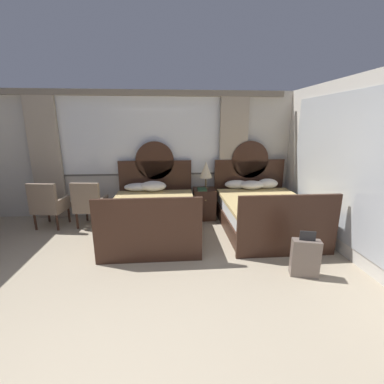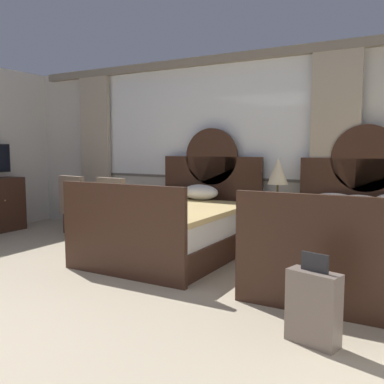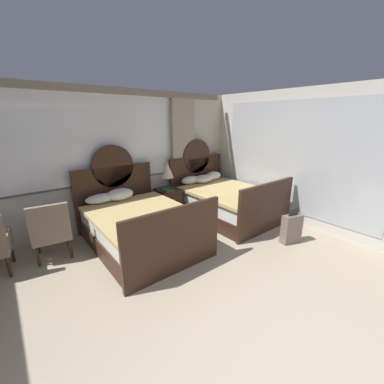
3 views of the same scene
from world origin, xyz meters
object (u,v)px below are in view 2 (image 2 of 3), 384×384
at_px(armchair_by_window_left, 118,206).
at_px(armchair_by_window_centre, 80,203).
at_px(table_lamp_on_nightstand, 278,172).
at_px(suitcase_on_floor, 313,307).
at_px(bed_near_window, 176,227).
at_px(nightstand_between_beds, 273,228).
at_px(book_on_nightstand, 267,202).
at_px(bed_near_mirror, 350,245).

relative_size(armchair_by_window_left, armchair_by_window_centre, 1.00).
height_order(table_lamp_on_nightstand, suitcase_on_floor, table_lamp_on_nightstand).
bearing_deg(bed_near_window, suitcase_on_floor, -37.45).
height_order(table_lamp_on_nightstand, armchair_by_window_left, table_lamp_on_nightstand).
bearing_deg(armchair_by_window_left, suitcase_on_floor, -31.11).
bearing_deg(nightstand_between_beds, armchair_by_window_centre, -174.74).
xyz_separation_m(book_on_nightstand, armchair_by_window_centre, (-3.05, -0.20, -0.18)).
relative_size(bed_near_mirror, book_on_nightstand, 8.28).
bearing_deg(book_on_nightstand, armchair_by_window_centre, -176.34).
relative_size(bed_near_mirror, armchair_by_window_centre, 2.32).
bearing_deg(suitcase_on_floor, table_lamp_on_nightstand, 113.62).
distance_m(bed_near_window, armchair_by_window_left, 1.35).
distance_m(nightstand_between_beds, armchair_by_window_left, 2.35).
height_order(bed_near_window, book_on_nightstand, bed_near_window).
height_order(bed_near_window, armchair_by_window_centre, bed_near_window).
height_order(table_lamp_on_nightstand, book_on_nightstand, table_lamp_on_nightstand).
xyz_separation_m(bed_near_window, armchair_by_window_centre, (-2.06, 0.42, 0.12)).
relative_size(bed_near_mirror, table_lamp_on_nightstand, 3.69).
xyz_separation_m(table_lamp_on_nightstand, armchair_by_window_left, (-2.36, -0.32, -0.57)).
relative_size(book_on_nightstand, armchair_by_window_left, 0.28).
height_order(armchair_by_window_left, armchair_by_window_centre, same).
height_order(bed_near_mirror, nightstand_between_beds, bed_near_mirror).
relative_size(bed_near_window, bed_near_mirror, 1.00).
relative_size(bed_near_window, armchair_by_window_left, 2.32).
xyz_separation_m(table_lamp_on_nightstand, suitcase_on_floor, (1.04, -2.38, -0.80)).
bearing_deg(armchair_by_window_centre, armchair_by_window_left, -0.02).
distance_m(book_on_nightstand, suitcase_on_floor, 2.55).
distance_m(armchair_by_window_centre, suitcase_on_floor, 4.67).
distance_m(armchair_by_window_left, suitcase_on_floor, 3.98).
distance_m(book_on_nightstand, armchair_by_window_left, 2.28).
height_order(nightstand_between_beds, armchair_by_window_centre, armchair_by_window_centre).
bearing_deg(armchair_by_window_left, bed_near_window, -18.34).
distance_m(bed_near_mirror, book_on_nightstand, 1.31).
relative_size(bed_near_window, nightstand_between_beds, 3.27).
relative_size(book_on_nightstand, suitcase_on_floor, 0.40).
distance_m(nightstand_between_beds, suitcase_on_floor, 2.57).
relative_size(table_lamp_on_nightstand, book_on_nightstand, 2.24).
bearing_deg(table_lamp_on_nightstand, armchair_by_window_centre, -174.13).
xyz_separation_m(bed_near_mirror, nightstand_between_beds, (-1.05, 0.70, -0.04)).
bearing_deg(table_lamp_on_nightstand, nightstand_between_beds, -131.43).
relative_size(nightstand_between_beds, table_lamp_on_nightstand, 1.13).
height_order(bed_near_window, suitcase_on_floor, bed_near_window).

